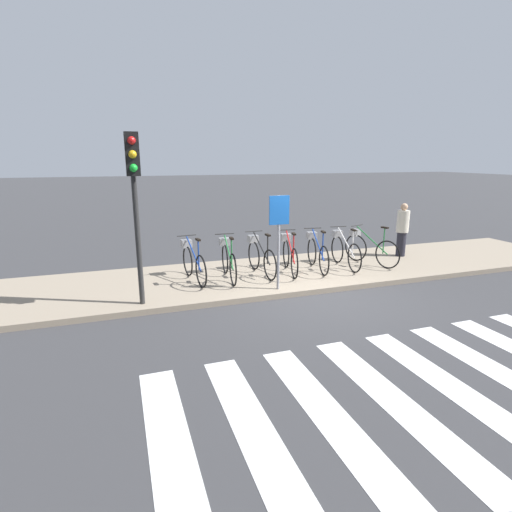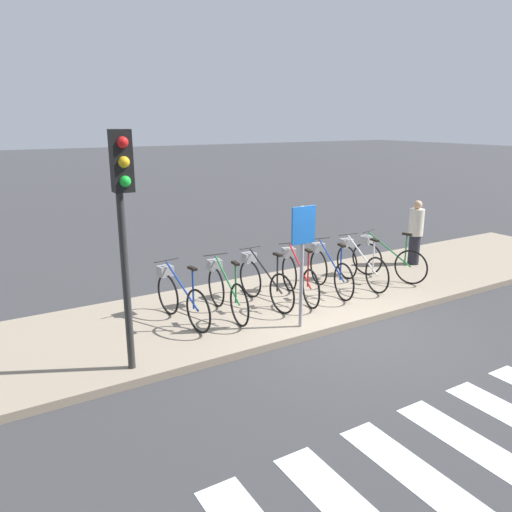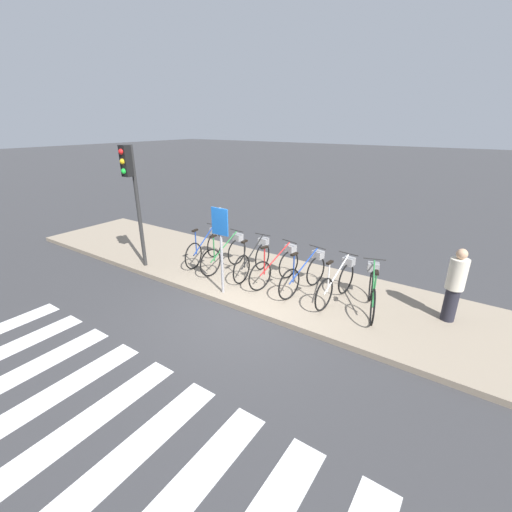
{
  "view_description": "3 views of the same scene",
  "coord_description": "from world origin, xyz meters",
  "px_view_note": "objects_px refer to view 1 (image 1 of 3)",
  "views": [
    {
      "loc": [
        -3.92,
        -7.34,
        2.9
      ],
      "look_at": [
        -1.05,
        0.93,
        0.73
      ],
      "focal_mm": 28.0,
      "sensor_mm": 36.0,
      "label": 1
    },
    {
      "loc": [
        -5.37,
        -5.9,
        3.44
      ],
      "look_at": [
        -1.31,
        0.83,
        1.29
      ],
      "focal_mm": 35.0,
      "sensor_mm": 36.0,
      "label": 2
    },
    {
      "loc": [
        3.91,
        -5.18,
        3.84
      ],
      "look_at": [
        -0.61,
        1.44,
        0.7
      ],
      "focal_mm": 24.0,
      "sensor_mm": 36.0,
      "label": 3
    }
  ],
  "objects_px": {
    "parked_bicycle_5": "(344,249)",
    "pedestrian": "(402,229)",
    "parked_bicycle_4": "(317,251)",
    "traffic_light": "(134,184)",
    "parked_bicycle_2": "(260,255)",
    "sign_post": "(279,226)",
    "parked_bicycle_1": "(228,259)",
    "parked_bicycle_3": "(289,254)",
    "parked_bicycle_6": "(368,247)",
    "parked_bicycle_0": "(193,261)"
  },
  "relations": [
    {
      "from": "parked_bicycle_1",
      "to": "pedestrian",
      "type": "relative_size",
      "value": 1.14
    },
    {
      "from": "parked_bicycle_6",
      "to": "parked_bicycle_4",
      "type": "bearing_deg",
      "value": -179.61
    },
    {
      "from": "parked_bicycle_5",
      "to": "pedestrian",
      "type": "distance_m",
      "value": 2.25
    },
    {
      "from": "parked_bicycle_3",
      "to": "sign_post",
      "type": "xyz_separation_m",
      "value": [
        -0.78,
        -1.18,
        0.92
      ]
    },
    {
      "from": "parked_bicycle_6",
      "to": "sign_post",
      "type": "height_order",
      "value": "sign_post"
    },
    {
      "from": "parked_bicycle_2",
      "to": "parked_bicycle_5",
      "type": "height_order",
      "value": "same"
    },
    {
      "from": "parked_bicycle_5",
      "to": "parked_bicycle_6",
      "type": "distance_m",
      "value": 0.75
    },
    {
      "from": "parked_bicycle_2",
      "to": "traffic_light",
      "type": "xyz_separation_m",
      "value": [
        -2.87,
        -1.31,
        1.86
      ]
    },
    {
      "from": "traffic_light",
      "to": "pedestrian",
      "type": "bearing_deg",
      "value": 13.05
    },
    {
      "from": "parked_bicycle_1",
      "to": "parked_bicycle_3",
      "type": "xyz_separation_m",
      "value": [
        1.58,
        0.02,
        0.0
      ]
    },
    {
      "from": "pedestrian",
      "to": "sign_post",
      "type": "distance_m",
      "value": 4.83
    },
    {
      "from": "parked_bicycle_5",
      "to": "sign_post",
      "type": "distance_m",
      "value": 2.76
    },
    {
      "from": "parked_bicycle_1",
      "to": "parked_bicycle_3",
      "type": "bearing_deg",
      "value": 0.88
    },
    {
      "from": "parked_bicycle_1",
      "to": "parked_bicycle_2",
      "type": "height_order",
      "value": "same"
    },
    {
      "from": "traffic_light",
      "to": "parked_bicycle_2",
      "type": "bearing_deg",
      "value": 24.48
    },
    {
      "from": "parked_bicycle_2",
      "to": "pedestrian",
      "type": "height_order",
      "value": "pedestrian"
    },
    {
      "from": "parked_bicycle_4",
      "to": "parked_bicycle_2",
      "type": "bearing_deg",
      "value": 177.19
    },
    {
      "from": "parked_bicycle_3",
      "to": "parked_bicycle_5",
      "type": "distance_m",
      "value": 1.55
    },
    {
      "from": "parked_bicycle_4",
      "to": "pedestrian",
      "type": "xyz_separation_m",
      "value": [
        2.97,
        0.47,
        0.33
      ]
    },
    {
      "from": "parked_bicycle_0",
      "to": "sign_post",
      "type": "height_order",
      "value": "sign_post"
    },
    {
      "from": "parked_bicycle_0",
      "to": "parked_bicycle_3",
      "type": "distance_m",
      "value": 2.4
    },
    {
      "from": "parked_bicycle_0",
      "to": "parked_bicycle_1",
      "type": "distance_m",
      "value": 0.82
    },
    {
      "from": "pedestrian",
      "to": "sign_post",
      "type": "height_order",
      "value": "sign_post"
    },
    {
      "from": "parked_bicycle_3",
      "to": "parked_bicycle_6",
      "type": "relative_size",
      "value": 1.03
    },
    {
      "from": "pedestrian",
      "to": "traffic_light",
      "type": "xyz_separation_m",
      "value": [
        -7.34,
        -1.7,
        1.53
      ]
    },
    {
      "from": "parked_bicycle_0",
      "to": "parked_bicycle_3",
      "type": "relative_size",
      "value": 1.01
    },
    {
      "from": "parked_bicycle_0",
      "to": "parked_bicycle_1",
      "type": "xyz_separation_m",
      "value": [
        0.82,
        -0.1,
        0.0
      ]
    },
    {
      "from": "parked_bicycle_2",
      "to": "parked_bicycle_6",
      "type": "relative_size",
      "value": 1.05
    },
    {
      "from": "parked_bicycle_4",
      "to": "pedestrian",
      "type": "relative_size",
      "value": 1.13
    },
    {
      "from": "sign_post",
      "to": "parked_bicycle_1",
      "type": "bearing_deg",
      "value": 124.86
    },
    {
      "from": "parked_bicycle_2",
      "to": "parked_bicycle_5",
      "type": "xyz_separation_m",
      "value": [
        2.29,
        -0.08,
        0.0
      ]
    },
    {
      "from": "traffic_light",
      "to": "sign_post",
      "type": "distance_m",
      "value": 2.99
    },
    {
      "from": "parked_bicycle_4",
      "to": "parked_bicycle_5",
      "type": "xyz_separation_m",
      "value": [
        0.79,
        -0.01,
        0.0
      ]
    },
    {
      "from": "parked_bicycle_6",
      "to": "sign_post",
      "type": "relative_size",
      "value": 0.82
    },
    {
      "from": "parked_bicycle_5",
      "to": "sign_post",
      "type": "xyz_separation_m",
      "value": [
        -2.33,
        -1.17,
        0.92
      ]
    },
    {
      "from": "parked_bicycle_5",
      "to": "traffic_light",
      "type": "height_order",
      "value": "traffic_light"
    },
    {
      "from": "sign_post",
      "to": "parked_bicycle_3",
      "type": "bearing_deg",
      "value": 56.58
    },
    {
      "from": "parked_bicycle_0",
      "to": "parked_bicycle_6",
      "type": "height_order",
      "value": "same"
    },
    {
      "from": "parked_bicycle_3",
      "to": "traffic_light",
      "type": "distance_m",
      "value": 4.25
    },
    {
      "from": "parked_bicycle_3",
      "to": "parked_bicycle_4",
      "type": "xyz_separation_m",
      "value": [
        0.76,
        0.0,
        0.0
      ]
    },
    {
      "from": "parked_bicycle_4",
      "to": "sign_post",
      "type": "height_order",
      "value": "sign_post"
    },
    {
      "from": "parked_bicycle_4",
      "to": "traffic_light",
      "type": "height_order",
      "value": "traffic_light"
    },
    {
      "from": "parked_bicycle_2",
      "to": "parked_bicycle_6",
      "type": "xyz_separation_m",
      "value": [
        3.05,
        -0.06,
        0.0
      ]
    },
    {
      "from": "parked_bicycle_3",
      "to": "traffic_light",
      "type": "bearing_deg",
      "value": -161.2
    },
    {
      "from": "parked_bicycle_6",
      "to": "traffic_light",
      "type": "distance_m",
      "value": 6.33
    },
    {
      "from": "traffic_light",
      "to": "sign_post",
      "type": "xyz_separation_m",
      "value": [
        2.84,
        0.05,
        -0.94
      ]
    },
    {
      "from": "parked_bicycle_5",
      "to": "pedestrian",
      "type": "xyz_separation_m",
      "value": [
        2.17,
        0.47,
        0.33
      ]
    },
    {
      "from": "parked_bicycle_2",
      "to": "parked_bicycle_3",
      "type": "xyz_separation_m",
      "value": [
        0.74,
        -0.08,
        0.0
      ]
    },
    {
      "from": "parked_bicycle_0",
      "to": "parked_bicycle_5",
      "type": "xyz_separation_m",
      "value": [
        3.95,
        -0.07,
        0.0
      ]
    },
    {
      "from": "parked_bicycle_6",
      "to": "traffic_light",
      "type": "height_order",
      "value": "traffic_light"
    }
  ]
}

